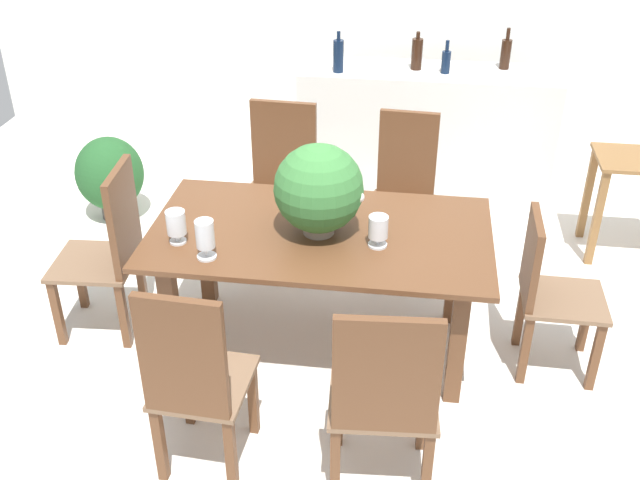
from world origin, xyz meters
TOP-DOWN VIEW (x-y plane):
  - ground_plane at (0.00, 0.00)m, footprint 7.04×7.04m
  - back_wall at (0.00, 2.60)m, footprint 6.40×0.10m
  - dining_table at (0.00, -0.07)m, footprint 1.81×1.00m
  - chair_far_left at (-0.40, 0.94)m, footprint 0.50×0.46m
  - chair_near_left at (-0.41, -1.08)m, footprint 0.43×0.47m
  - chair_near_right at (0.42, -1.08)m, footprint 0.51×0.44m
  - chair_head_end at (-1.20, -0.07)m, footprint 0.49×0.47m
  - chair_foot_end at (1.22, -0.07)m, footprint 0.44×0.41m
  - chair_far_right at (0.41, 0.93)m, footprint 0.44×0.45m
  - flower_centerpiece at (-0.00, -0.09)m, footprint 0.47×0.46m
  - crystal_vase_left at (0.31, -0.18)m, footprint 0.10×0.10m
  - crystal_vase_center_near at (-0.71, -0.29)m, footprint 0.10×0.10m
  - crystal_vase_right at (-0.52, -0.42)m, footprint 0.10×0.10m
  - wine_glass at (0.05, 0.20)m, footprint 0.07×0.07m
  - kitchen_counter at (0.53, 2.06)m, footprint 1.94×0.53m
  - wine_bottle_tall at (0.43, 2.07)m, footprint 0.08×0.08m
  - wine_bottle_green at (1.09, 2.17)m, footprint 0.08×0.08m
  - wine_bottle_dark at (-0.14, 1.92)m, footprint 0.08×0.08m
  - wine_bottle_amber at (0.65, 2.01)m, footprint 0.07×0.07m
  - side_table at (1.96, 1.24)m, footprint 0.61×0.45m
  - potted_plant_floor at (-1.75, 1.24)m, footprint 0.50×0.50m

SIDE VIEW (x-z plane):
  - ground_plane at x=0.00m, z-range 0.00..0.00m
  - potted_plant_floor at x=-1.75m, z-range 0.03..0.66m
  - kitchen_counter at x=0.53m, z-range 0.00..0.98m
  - chair_foot_end at x=1.22m, z-range 0.05..0.97m
  - side_table at x=1.96m, z-range 0.17..0.88m
  - chair_far_right at x=0.41m, z-range 0.04..1.08m
  - chair_head_end at x=-1.20m, z-range 0.04..1.09m
  - chair_near_left at x=-0.41m, z-range 0.04..1.10m
  - chair_near_right at x=0.42m, z-range 0.05..1.09m
  - chair_far_left at x=-0.40m, z-range 0.05..1.11m
  - dining_table at x=0.00m, z-range 0.26..1.03m
  - crystal_vase_left at x=0.31m, z-range 0.78..0.95m
  - crystal_vase_center_near at x=-0.71m, z-range 0.78..0.96m
  - wine_glass at x=0.05m, z-range 0.80..0.96m
  - crystal_vase_right at x=-0.52m, z-range 0.78..0.99m
  - flower_centerpiece at x=0.00m, z-range 0.77..1.27m
  - wine_bottle_amber at x=0.65m, z-range 0.95..1.19m
  - wine_bottle_green at x=1.09m, z-range 0.94..1.25m
  - wine_bottle_tall at x=0.43m, z-range 0.96..1.24m
  - wine_bottle_dark at x=-0.14m, z-range 0.95..1.25m
  - back_wall at x=0.00m, z-range 0.00..2.60m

